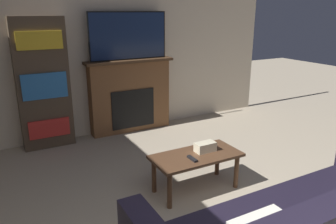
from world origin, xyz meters
name	(u,v)px	position (x,y,z in m)	size (l,w,h in m)	color
wall_back	(105,45)	(0.00, 4.23, 1.35)	(5.79, 0.06, 2.70)	beige
fireplace	(130,95)	(0.32, 4.09, 0.57)	(1.37, 0.28, 1.13)	brown
tv	(129,36)	(0.32, 4.07, 1.48)	(1.21, 0.03, 0.70)	black
coffee_table	(196,160)	(0.21, 2.04, 0.35)	(0.94, 0.46, 0.41)	brown
tissue_box	(205,147)	(0.34, 2.06, 0.46)	(0.22, 0.12, 0.10)	beige
remote_control	(192,159)	(0.11, 1.96, 0.42)	(0.04, 0.15, 0.02)	black
bookshelf	(43,84)	(-0.95, 4.07, 0.89)	(0.68, 0.29, 1.78)	#4C3D2D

